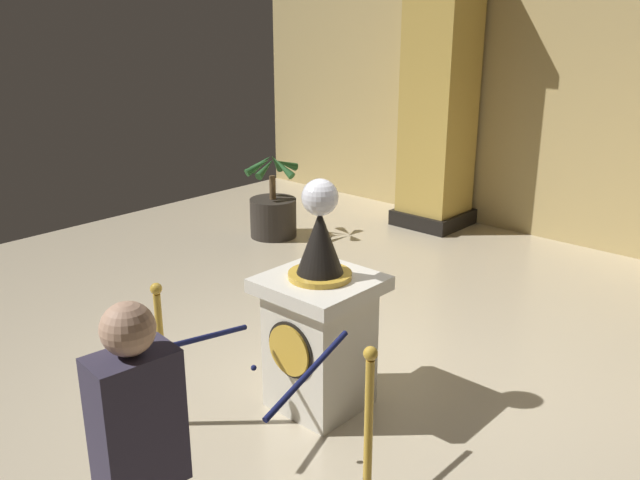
{
  "coord_description": "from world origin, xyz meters",
  "views": [
    {
      "loc": [
        2.92,
        -3.51,
        2.76
      ],
      "look_at": [
        -0.03,
        -0.27,
        1.28
      ],
      "focal_mm": 38.08,
      "sensor_mm": 36.0,
      "label": 1
    }
  ],
  "objects_px": {
    "stanchion_far": "(368,458)",
    "potted_palm_left": "(273,212)",
    "pedestal_clock": "(320,324)",
    "stanchion_near": "(163,377)",
    "bystander_guest": "(142,471)"
  },
  "relations": [
    {
      "from": "potted_palm_left",
      "to": "bystander_guest",
      "type": "bearing_deg",
      "value": -49.3
    },
    {
      "from": "pedestal_clock",
      "to": "stanchion_near",
      "type": "height_order",
      "value": "pedestal_clock"
    },
    {
      "from": "potted_palm_left",
      "to": "bystander_guest",
      "type": "relative_size",
      "value": 0.66
    },
    {
      "from": "stanchion_near",
      "to": "stanchion_far",
      "type": "bearing_deg",
      "value": 8.53
    },
    {
      "from": "pedestal_clock",
      "to": "stanchion_far",
      "type": "relative_size",
      "value": 1.58
    },
    {
      "from": "stanchion_far",
      "to": "stanchion_near",
      "type": "bearing_deg",
      "value": -171.47
    },
    {
      "from": "pedestal_clock",
      "to": "stanchion_near",
      "type": "xyz_separation_m",
      "value": [
        -0.62,
        -0.92,
        -0.27
      ]
    },
    {
      "from": "stanchion_far",
      "to": "potted_palm_left",
      "type": "relative_size",
      "value": 0.98
    },
    {
      "from": "potted_palm_left",
      "to": "stanchion_near",
      "type": "bearing_deg",
      "value": -54.13
    },
    {
      "from": "stanchion_near",
      "to": "potted_palm_left",
      "type": "distance_m",
      "value": 4.26
    },
    {
      "from": "stanchion_near",
      "to": "potted_palm_left",
      "type": "height_order",
      "value": "potted_palm_left"
    },
    {
      "from": "pedestal_clock",
      "to": "potted_palm_left",
      "type": "bearing_deg",
      "value": 140.86
    },
    {
      "from": "stanchion_near",
      "to": "bystander_guest",
      "type": "distance_m",
      "value": 1.78
    },
    {
      "from": "potted_palm_left",
      "to": "bystander_guest",
      "type": "xyz_separation_m",
      "value": [
        3.85,
        -4.48,
        0.57
      ]
    },
    {
      "from": "stanchion_near",
      "to": "bystander_guest",
      "type": "height_order",
      "value": "bystander_guest"
    }
  ]
}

